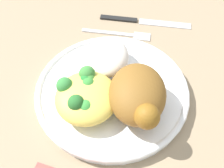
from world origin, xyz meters
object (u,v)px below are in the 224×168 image
at_px(plate, 112,91).
at_px(knife, 139,20).
at_px(mac_cheese_with_broccoli, 86,96).
at_px(roasted_chicken, 138,95).
at_px(rice_pile, 108,57).
at_px(fork, 120,34).

relative_size(plate, knife, 1.36).
height_order(mac_cheese_with_broccoli, knife, mac_cheese_with_broccoli).
bearing_deg(roasted_chicken, rice_pile, -149.07).
relative_size(roasted_chicken, fork, 0.84).
height_order(plate, mac_cheese_with_broccoli, mac_cheese_with_broccoli).
distance_m(plate, rice_pile, 0.06).
xyz_separation_m(roasted_chicken, mac_cheese_with_broccoli, (-0.00, -0.08, -0.01)).
xyz_separation_m(plate, knife, (-0.20, 0.04, -0.01)).
bearing_deg(plate, rice_pile, -168.79).
bearing_deg(knife, roasted_chicken, -0.38).
xyz_separation_m(roasted_chicken, rice_pile, (-0.09, -0.05, -0.01)).
xyz_separation_m(mac_cheese_with_broccoli, knife, (-0.23, 0.08, -0.04)).
height_order(roasted_chicken, knife, roasted_chicken).
relative_size(mac_cheese_with_broccoli, knife, 0.53).
bearing_deg(knife, mac_cheese_with_broccoli, -19.07).
height_order(fork, knife, knife).
height_order(plate, rice_pile, rice_pile).
relative_size(plate, rice_pile, 2.93).
height_order(plate, roasted_chicken, roasted_chicken).
height_order(plate, knife, plate).
distance_m(plate, mac_cheese_with_broccoli, 0.06).
height_order(roasted_chicken, rice_pile, roasted_chicken).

